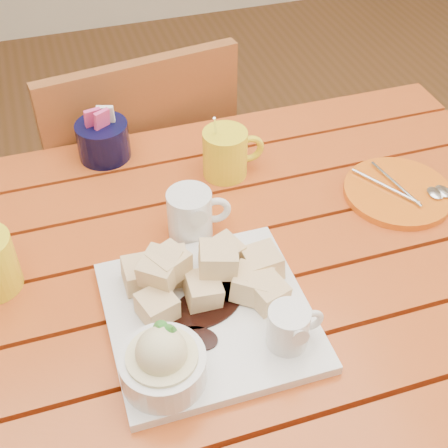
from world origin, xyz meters
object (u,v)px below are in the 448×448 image
object	(u,v)px
coffee_mug_right	(226,152)
chair_far	(137,187)
table	(213,311)
dessert_plate	(200,316)
orange_saucer	(399,192)

from	to	relation	value
coffee_mug_right	chair_far	xyz separation A→B (m)	(-0.12, 0.33, -0.30)
table	coffee_mug_right	world-z (taller)	coffee_mug_right
table	chair_far	bearing A→B (deg)	93.15
table	coffee_mug_right	bearing A→B (deg)	66.92
coffee_mug_right	chair_far	bearing A→B (deg)	111.10
dessert_plate	chair_far	size ratio (longest dim) A/B	0.32
dessert_plate	coffee_mug_right	distance (m)	0.36
dessert_plate	orange_saucer	distance (m)	0.45
chair_far	coffee_mug_right	bearing A→B (deg)	102.72
coffee_mug_right	orange_saucer	bearing A→B (deg)	-29.22
dessert_plate	chair_far	world-z (taller)	chair_far
table	orange_saucer	world-z (taller)	orange_saucer
coffee_mug_right	orange_saucer	xyz separation A→B (m)	(0.27, -0.15, -0.04)
dessert_plate	orange_saucer	bearing A→B (deg)	23.36
table	dessert_plate	world-z (taller)	dessert_plate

